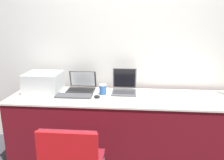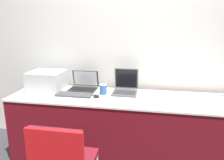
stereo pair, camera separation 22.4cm
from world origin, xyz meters
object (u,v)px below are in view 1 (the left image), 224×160
at_px(printer, 44,82).
at_px(laptop_left, 82,86).
at_px(external_keyboard, 74,96).
at_px(mouse, 97,97).
at_px(laptop_right, 124,87).
at_px(coffee_cup, 103,90).

distance_m(printer, laptop_left, 0.45).
relative_size(printer, external_keyboard, 0.98).
distance_m(external_keyboard, mouse, 0.26).
xyz_separation_m(laptop_right, external_keyboard, (-0.55, -0.22, -0.05)).
height_order(printer, external_keyboard, printer).
height_order(laptop_right, external_keyboard, laptop_right).
bearing_deg(printer, mouse, -14.68).
height_order(laptop_left, external_keyboard, laptop_left).
bearing_deg(coffee_cup, laptop_left, 152.36).
bearing_deg(laptop_right, laptop_left, 176.53).
xyz_separation_m(laptop_right, coffee_cup, (-0.24, -0.11, -0.00)).
bearing_deg(coffee_cup, external_keyboard, -160.74).
distance_m(laptop_left, coffee_cup, 0.31).
relative_size(printer, laptop_left, 1.21).
bearing_deg(laptop_left, coffee_cup, -27.64).
distance_m(laptop_left, laptop_right, 0.52).
bearing_deg(mouse, printer, 165.32).
bearing_deg(printer, external_keyboard, -20.01).
height_order(laptop_left, mouse, laptop_left).
distance_m(laptop_right, mouse, 0.38).
xyz_separation_m(printer, laptop_left, (0.43, 0.11, -0.07)).
distance_m(printer, laptop_right, 0.95).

